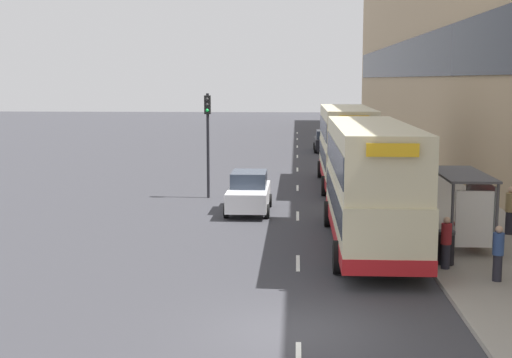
# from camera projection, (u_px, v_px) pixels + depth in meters

# --- Properties ---
(ground_plane) EXTENTS (220.00, 220.00, 0.00)m
(ground_plane) POSITION_uv_depth(u_px,v_px,m) (298.00, 332.00, 16.49)
(ground_plane) COLOR #38383D
(pavement) EXTENTS (5.00, 93.00, 0.14)m
(pavement) POSITION_uv_depth(u_px,v_px,m) (383.00, 155.00, 54.18)
(pavement) COLOR gray
(pavement) RESTS_ON ground_plane
(terrace_facade) EXTENTS (3.10, 93.00, 16.67)m
(terrace_facade) POSITION_uv_depth(u_px,v_px,m) (440.00, 45.00, 52.80)
(terrace_facade) COLOR tan
(terrace_facade) RESTS_ON ground_plane
(lane_mark_1) EXTENTS (0.12, 2.00, 0.01)m
(lane_mark_1) POSITION_uv_depth(u_px,v_px,m) (298.00, 263.00, 22.67)
(lane_mark_1) COLOR silver
(lane_mark_1) RESTS_ON ground_plane
(lane_mark_2) EXTENTS (0.12, 2.00, 0.01)m
(lane_mark_2) POSITION_uv_depth(u_px,v_px,m) (298.00, 216.00, 30.47)
(lane_mark_2) COLOR silver
(lane_mark_2) RESTS_ON ground_plane
(lane_mark_3) EXTENTS (0.12, 2.00, 0.01)m
(lane_mark_3) POSITION_uv_depth(u_px,v_px,m) (298.00, 188.00, 38.28)
(lane_mark_3) COLOR silver
(lane_mark_3) RESTS_ON ground_plane
(lane_mark_4) EXTENTS (0.12, 2.00, 0.01)m
(lane_mark_4) POSITION_uv_depth(u_px,v_px,m) (297.00, 170.00, 46.08)
(lane_mark_4) COLOR silver
(lane_mark_4) RESTS_ON ground_plane
(lane_mark_5) EXTENTS (0.12, 2.00, 0.01)m
(lane_mark_5) POSITION_uv_depth(u_px,v_px,m) (297.00, 156.00, 53.89)
(lane_mark_5) COLOR silver
(lane_mark_5) RESTS_ON ground_plane
(lane_mark_6) EXTENTS (0.12, 2.00, 0.01)m
(lane_mark_6) POSITION_uv_depth(u_px,v_px,m) (297.00, 147.00, 61.69)
(lane_mark_6) COLOR silver
(lane_mark_6) RESTS_ON ground_plane
(lane_mark_7) EXTENTS (0.12, 2.00, 0.01)m
(lane_mark_7) POSITION_uv_depth(u_px,v_px,m) (297.00, 139.00, 69.49)
(lane_mark_7) COLOR silver
(lane_mark_7) RESTS_ON ground_plane
(lane_mark_8) EXTENTS (0.12, 2.00, 0.01)m
(lane_mark_8) POSITION_uv_depth(u_px,v_px,m) (297.00, 133.00, 77.30)
(lane_mark_8) COLOR silver
(lane_mark_8) RESTS_ON ground_plane
(bus_shelter) EXTENTS (1.60, 4.20, 2.48)m
(bus_shelter) POSITION_uv_depth(u_px,v_px,m) (468.00, 196.00, 24.20)
(bus_shelter) COLOR #4C4C51
(bus_shelter) RESTS_ON ground_plane
(double_decker_bus_near) EXTENTS (2.85, 10.80, 4.30)m
(double_decker_bus_near) POSITION_uv_depth(u_px,v_px,m) (371.00, 183.00, 24.42)
(double_decker_bus_near) COLOR beige
(double_decker_bus_near) RESTS_ON ground_plane
(double_decker_bus_ahead) EXTENTS (2.85, 10.18, 4.30)m
(double_decker_bus_ahead) POSITION_uv_depth(u_px,v_px,m) (346.00, 145.00, 38.52)
(double_decker_bus_ahead) COLOR beige
(double_decker_bus_ahead) RESTS_ON ground_plane
(car_0) EXTENTS (1.92, 4.40, 1.78)m
(car_0) POSITION_uv_depth(u_px,v_px,m) (249.00, 192.00, 31.30)
(car_0) COLOR silver
(car_0) RESTS_ON ground_plane
(car_1) EXTENTS (2.02, 4.50, 1.72)m
(car_1) POSITION_uv_depth(u_px,v_px,m) (326.00, 141.00, 57.43)
(car_1) COLOR black
(car_1) RESTS_ON ground_plane
(pedestrian_at_shelter) EXTENTS (0.35, 0.35, 1.77)m
(pedestrian_at_shelter) POSITION_uv_depth(u_px,v_px,m) (510.00, 210.00, 26.14)
(pedestrian_at_shelter) COLOR #23232D
(pedestrian_at_shelter) RESTS_ON ground_plane
(pedestrian_1) EXTENTS (0.32, 0.32, 1.60)m
(pedestrian_1) POSITION_uv_depth(u_px,v_px,m) (498.00, 253.00, 20.08)
(pedestrian_1) COLOR #23232D
(pedestrian_1) RESTS_ON ground_plane
(pedestrian_2) EXTENTS (0.32, 0.32, 1.59)m
(pedestrian_2) POSITION_uv_depth(u_px,v_px,m) (446.00, 242.00, 21.41)
(pedestrian_2) COLOR #23232D
(pedestrian_2) RESTS_ON ground_plane
(pedestrian_3) EXTENTS (0.33, 0.33, 1.67)m
(pedestrian_3) POSITION_uv_depth(u_px,v_px,m) (429.00, 200.00, 28.53)
(pedestrian_3) COLOR #23232D
(pedestrian_3) RESTS_ON ground_plane
(litter_bin) EXTENTS (0.55, 0.55, 1.05)m
(litter_bin) POSITION_uv_depth(u_px,v_px,m) (446.00, 247.00, 21.95)
(litter_bin) COLOR black
(litter_bin) RESTS_ON ground_plane
(traffic_light_far_kerb) EXTENTS (0.30, 0.32, 5.13)m
(traffic_light_far_kerb) POSITION_uv_depth(u_px,v_px,m) (208.00, 128.00, 34.67)
(traffic_light_far_kerb) COLOR black
(traffic_light_far_kerb) RESTS_ON ground_plane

